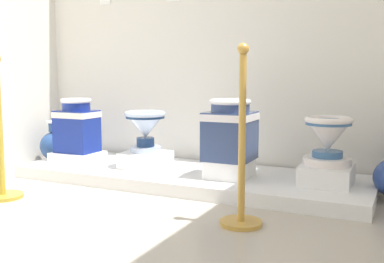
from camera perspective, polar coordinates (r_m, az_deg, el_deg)
name	(u,v)px	position (r m, az deg, el deg)	size (l,w,h in m)	color
ground_plane	(75,240)	(2.52, -14.25, -12.83)	(5.35, 5.22, 0.02)	#B2A899
display_platform	(189,177)	(3.60, -0.42, -5.59)	(2.72, 0.89, 0.09)	white
plinth_block_squat_floral	(78,156)	(4.10, -13.89, -2.98)	(0.40, 0.31, 0.08)	white
antique_toilet_squat_floral	(77,125)	(4.07, -14.00, 0.81)	(0.33, 0.26, 0.46)	navy
plinth_block_leftmost	(146,160)	(3.72, -5.72, -3.47)	(0.34, 0.33, 0.13)	white
antique_toilet_leftmost	(145,126)	(3.68, -5.77, 0.71)	(0.33, 0.33, 0.33)	silver
plinth_block_tall_cobalt	(230,168)	(3.37, 4.66, -4.54)	(0.29, 0.32, 0.13)	white
antique_toilet_tall_cobalt	(230,129)	(3.32, 4.71, 0.36)	(0.33, 0.34, 0.44)	navy
plinth_block_broad_patterned	(327,175)	(3.28, 16.25, -5.12)	(0.34, 0.37, 0.13)	white
antique_toilet_broad_patterned	(328,137)	(3.23, 16.40, -0.69)	(0.32, 0.32, 0.33)	white
decorative_vase_corner	(55,145)	(4.53, -16.52, -1.58)	(0.28, 0.28, 0.40)	white
stanchion_post_near_left	(1,158)	(3.38, -22.45, -3.08)	(0.27, 0.27, 0.97)	gold
stanchion_post_near_right	(242,169)	(2.57, 6.13, -4.66)	(0.24, 0.24, 1.00)	gold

